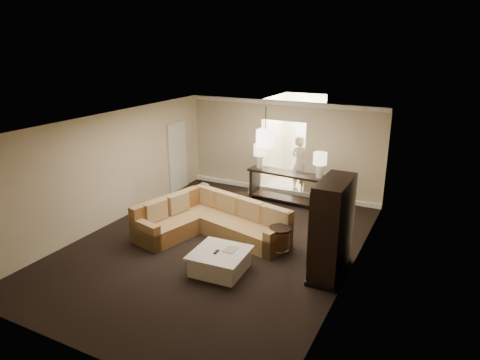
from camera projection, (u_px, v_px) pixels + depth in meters
The scene contains 19 objects.
ground at pixel (216, 244), 9.78m from camera, with size 8.00×8.00×0.00m, color black.
wall_back at pixel (283, 148), 12.74m from camera, with size 6.00×0.04×2.80m, color beige.
wall_front at pixel (71, 269), 5.96m from camera, with size 6.00×0.04×2.80m, color beige.
wall_left at pixel (111, 169), 10.64m from camera, with size 0.04×8.00×2.80m, color beige.
wall_right at pixel (353, 210), 8.05m from camera, with size 0.04×8.00×2.80m, color beige.
ceiling at pixel (214, 123), 8.91m from camera, with size 6.00×8.00×0.02m, color white.
crown_molding at pixel (283, 103), 12.28m from camera, with size 6.00×0.10×0.12m, color white.
baseboard at pixel (281, 191), 13.11m from camera, with size 6.00×0.10×0.12m, color white.
side_door at pixel (178, 157), 13.11m from camera, with size 0.05×0.90×2.10m, color silver.
foyer at pixel (298, 142), 13.90m from camera, with size 1.44×2.02×2.80m.
sectional_sofa at pixel (211, 221), 10.14m from camera, with size 3.42×2.51×0.89m.
coffee_table at pixel (220, 261), 8.59m from camera, with size 1.13×1.13×0.45m.
console_table at pixel (288, 185), 12.11m from camera, with size 2.39×0.70×0.91m.
armoire at pixel (332, 230), 8.28m from camera, with size 0.58×1.37×1.96m.
drink_table at pixel (280, 235), 9.23m from camera, with size 0.49×0.49×0.61m.
table_lamp_left at pixel (260, 152), 12.30m from camera, with size 0.37×0.37×0.70m.
table_lamp_right at pixel (320, 161), 11.40m from camera, with size 0.37×0.37×0.70m.
pendant_light at pixel (265, 138), 11.46m from camera, with size 0.38×0.38×1.09m.
person at pixel (300, 161), 12.93m from camera, with size 0.71×0.47×1.95m, color beige.
Camera 1 is at (4.49, -7.64, 4.43)m, focal length 32.00 mm.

